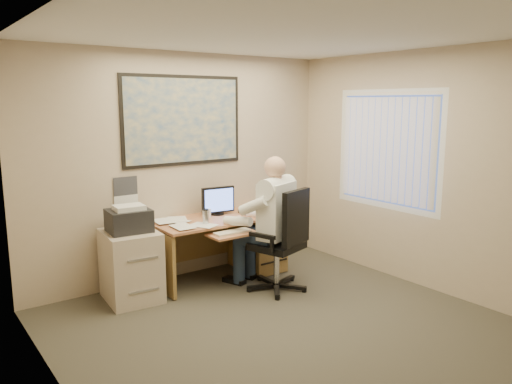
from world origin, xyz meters
TOP-DOWN VIEW (x-y plane):
  - room_shell at (0.00, 0.00)m, footprint 4.00×4.50m
  - desk at (0.58, 1.90)m, footprint 1.60×0.97m
  - world_map at (-0.01, 2.23)m, footprint 1.56×0.03m
  - wall_calendar at (-0.76, 2.24)m, footprint 0.28×0.01m
  - window_blinds at (1.97, 0.80)m, footprint 0.06×1.40m
  - filing_cabinet at (-0.89, 1.86)m, footprint 0.60×0.69m
  - office_chair at (0.55, 1.11)m, footprint 0.88×0.88m
  - person at (0.57, 1.19)m, footprint 0.93×1.09m

SIDE VIEW (x-z plane):
  - office_chair at x=0.55m, z-range -0.25..0.93m
  - desk at x=0.58m, z-range -0.11..0.98m
  - filing_cabinet at x=-0.89m, z-range -0.07..0.97m
  - person at x=0.57m, z-range 0.00..1.53m
  - wall_calendar at x=-0.76m, z-range 0.87..1.29m
  - room_shell at x=0.00m, z-range 0.00..2.70m
  - window_blinds at x=1.97m, z-range 0.90..2.20m
  - world_map at x=-0.01m, z-range 1.37..2.43m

